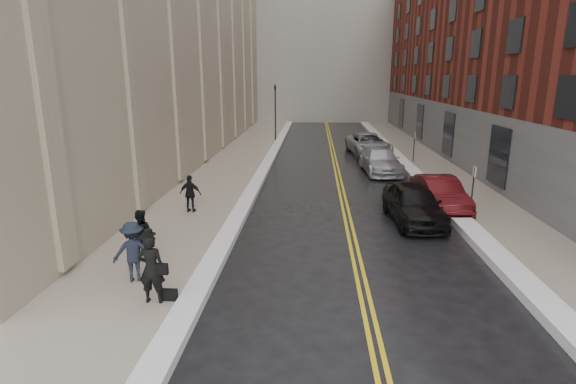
# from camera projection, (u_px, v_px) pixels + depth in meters

# --- Properties ---
(ground) EXTENTS (160.00, 160.00, 0.00)m
(ground) POSITION_uv_depth(u_px,v_px,m) (275.00, 298.00, 12.47)
(ground) COLOR black
(ground) RESTS_ON ground
(sidewalk_left) EXTENTS (4.00, 64.00, 0.15)m
(sidewalk_left) POSITION_uv_depth(u_px,v_px,m) (226.00, 173.00, 28.17)
(sidewalk_left) COLOR gray
(sidewalk_left) RESTS_ON ground
(sidewalk_right) EXTENTS (3.00, 64.00, 0.15)m
(sidewalk_right) POSITION_uv_depth(u_px,v_px,m) (445.00, 175.00, 27.39)
(sidewalk_right) COLOR gray
(sidewalk_right) RESTS_ON ground
(lane_stripe_a) EXTENTS (0.12, 64.00, 0.01)m
(lane_stripe_a) POSITION_uv_depth(u_px,v_px,m) (336.00, 175.00, 27.79)
(lane_stripe_a) COLOR gold
(lane_stripe_a) RESTS_ON ground
(lane_stripe_b) EXTENTS (0.12, 64.00, 0.01)m
(lane_stripe_b) POSITION_uv_depth(u_px,v_px,m) (340.00, 175.00, 27.78)
(lane_stripe_b) COLOR gold
(lane_stripe_b) RESTS_ON ground
(snow_ridge_left) EXTENTS (0.70, 60.80, 0.26)m
(snow_ridge_left) POSITION_uv_depth(u_px,v_px,m) (263.00, 172.00, 28.02)
(snow_ridge_left) COLOR white
(snow_ridge_left) RESTS_ON ground
(snow_ridge_right) EXTENTS (0.85, 60.80, 0.30)m
(snow_ridge_right) POSITION_uv_depth(u_px,v_px,m) (414.00, 174.00, 27.48)
(snow_ridge_right) COLOR white
(snow_ridge_right) RESTS_ON ground
(building_right) EXTENTS (14.00, 50.00, 18.00)m
(building_right) POSITION_uv_depth(u_px,v_px,m) (552.00, 31.00, 31.41)
(building_right) COLOR maroon
(building_right) RESTS_ON ground
(traffic_signal) EXTENTS (0.18, 0.15, 5.20)m
(traffic_signal) POSITION_uv_depth(u_px,v_px,m) (275.00, 108.00, 40.82)
(traffic_signal) COLOR black
(traffic_signal) RESTS_ON ground
(parking_sign_near) EXTENTS (0.06, 0.35, 2.23)m
(parking_sign_near) POSITION_uv_depth(u_px,v_px,m) (473.00, 186.00, 19.40)
(parking_sign_near) COLOR black
(parking_sign_near) RESTS_ON ground
(parking_sign_far) EXTENTS (0.06, 0.35, 2.23)m
(parking_sign_far) POSITION_uv_depth(u_px,v_px,m) (414.00, 145.00, 30.99)
(parking_sign_far) COLOR black
(parking_sign_far) RESTS_ON ground
(car_black) EXTENTS (2.25, 4.91, 1.63)m
(car_black) POSITION_uv_depth(u_px,v_px,m) (414.00, 203.00, 18.75)
(car_black) COLOR black
(car_black) RESTS_ON ground
(car_maroon) EXTENTS (1.94, 4.64, 1.49)m
(car_maroon) POSITION_uv_depth(u_px,v_px,m) (440.00, 193.00, 20.60)
(car_maroon) COLOR #400B0F
(car_maroon) RESTS_ON ground
(car_silver_near) EXTENTS (2.52, 5.43, 1.53)m
(car_silver_near) POSITION_uv_depth(u_px,v_px,m) (380.00, 161.00, 28.40)
(car_silver_near) COLOR #A1A4A8
(car_silver_near) RESTS_ON ground
(car_silver_far) EXTENTS (3.48, 6.20, 1.64)m
(car_silver_far) POSITION_uv_depth(u_px,v_px,m) (368.00, 144.00, 34.86)
(car_silver_far) COLOR #A2A5AA
(car_silver_far) RESTS_ON ground
(pedestrian_main) EXTENTS (0.71, 0.48, 1.90)m
(pedestrian_main) POSITION_uv_depth(u_px,v_px,m) (151.00, 269.00, 11.73)
(pedestrian_main) COLOR black
(pedestrian_main) RESTS_ON sidewalk_left
(pedestrian_a) EXTENTS (0.85, 0.69, 1.64)m
(pedestrian_a) POSITION_uv_depth(u_px,v_px,m) (141.00, 234.00, 14.69)
(pedestrian_a) COLOR black
(pedestrian_a) RESTS_ON sidewalk_left
(pedestrian_b) EXTENTS (1.31, 0.98, 1.80)m
(pedestrian_b) POSITION_uv_depth(u_px,v_px,m) (133.00, 251.00, 13.02)
(pedestrian_b) COLOR black
(pedestrian_b) RESTS_ON sidewalk_left
(pedestrian_c) EXTENTS (1.00, 0.48, 1.65)m
(pedestrian_c) POSITION_uv_depth(u_px,v_px,m) (190.00, 194.00, 19.65)
(pedestrian_c) COLOR black
(pedestrian_c) RESTS_ON sidewalk_left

